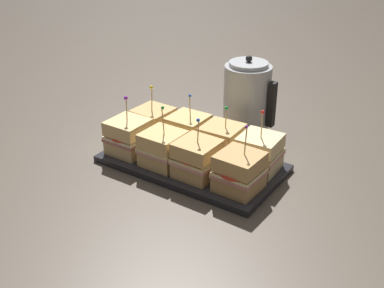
{
  "coord_description": "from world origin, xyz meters",
  "views": [
    {
      "loc": [
        0.66,
        -0.98,
        0.67
      ],
      "look_at": [
        0.0,
        0.0,
        0.07
      ],
      "focal_mm": 45.0,
      "sensor_mm": 36.0,
      "label": 1
    }
  ],
  "objects_px": {
    "sandwich_front_center_left": "(163,148)",
    "sandwich_back_far_left": "(154,124)",
    "sandwich_back_center_left": "(188,132)",
    "sandwich_front_far_left": "(128,137)",
    "sandwich_front_far_right": "(239,172)",
    "kettle_steel": "(247,101)",
    "sandwich_back_far_right": "(259,153)",
    "serving_platter": "(192,163)",
    "sandwich_back_center_right": "(222,142)",
    "sandwich_front_center_right": "(197,159)"
  },
  "relations": [
    {
      "from": "serving_platter",
      "to": "sandwich_back_center_left",
      "type": "relative_size",
      "value": 2.96
    },
    {
      "from": "serving_platter",
      "to": "kettle_steel",
      "type": "height_order",
      "value": "kettle_steel"
    },
    {
      "from": "sandwich_front_center_right",
      "to": "sandwich_front_far_right",
      "type": "bearing_deg",
      "value": 0.32
    },
    {
      "from": "kettle_steel",
      "to": "serving_platter",
      "type": "bearing_deg",
      "value": -97.57
    },
    {
      "from": "sandwich_front_far_left",
      "to": "sandwich_back_far_right",
      "type": "relative_size",
      "value": 0.99
    },
    {
      "from": "sandwich_back_center_left",
      "to": "sandwich_back_far_right",
      "type": "distance_m",
      "value": 0.23
    },
    {
      "from": "sandwich_front_far_left",
      "to": "sandwich_front_far_right",
      "type": "distance_m",
      "value": 0.36
    },
    {
      "from": "sandwich_front_far_left",
      "to": "kettle_steel",
      "type": "height_order",
      "value": "kettle_steel"
    },
    {
      "from": "sandwich_front_far_right",
      "to": "sandwich_back_far_right",
      "type": "relative_size",
      "value": 1.0
    },
    {
      "from": "serving_platter",
      "to": "sandwich_back_far_right",
      "type": "bearing_deg",
      "value": 18.91
    },
    {
      "from": "sandwich_front_far_left",
      "to": "sandwich_front_far_right",
      "type": "height_order",
      "value": "sandwich_front_far_right"
    },
    {
      "from": "sandwich_front_far_right",
      "to": "sandwich_back_center_right",
      "type": "xyz_separation_m",
      "value": [
        -0.12,
        0.12,
        -0.0
      ]
    },
    {
      "from": "sandwich_front_center_right",
      "to": "serving_platter",
      "type": "bearing_deg",
      "value": 133.3
    },
    {
      "from": "sandwich_front_center_left",
      "to": "sandwich_front_far_right",
      "type": "bearing_deg",
      "value": 0.09
    },
    {
      "from": "sandwich_front_center_left",
      "to": "kettle_steel",
      "type": "relative_size",
      "value": 0.66
    },
    {
      "from": "sandwich_front_center_right",
      "to": "kettle_steel",
      "type": "distance_m",
      "value": 0.32
    },
    {
      "from": "sandwich_back_center_right",
      "to": "kettle_steel",
      "type": "bearing_deg",
      "value": 97.84
    },
    {
      "from": "serving_platter",
      "to": "sandwich_back_far_left",
      "type": "xyz_separation_m",
      "value": [
        -0.18,
        0.06,
        0.06
      ]
    },
    {
      "from": "sandwich_back_far_left",
      "to": "sandwich_back_center_left",
      "type": "xyz_separation_m",
      "value": [
        0.12,
        0.0,
        0.0
      ]
    },
    {
      "from": "sandwich_front_center_right",
      "to": "kettle_steel",
      "type": "height_order",
      "value": "kettle_steel"
    },
    {
      "from": "sandwich_front_center_left",
      "to": "sandwich_back_far_left",
      "type": "bearing_deg",
      "value": 136.6
    },
    {
      "from": "serving_platter",
      "to": "sandwich_front_center_left",
      "type": "distance_m",
      "value": 0.1
    },
    {
      "from": "sandwich_front_center_left",
      "to": "kettle_steel",
      "type": "xyz_separation_m",
      "value": [
        0.09,
        0.31,
        0.05
      ]
    },
    {
      "from": "sandwich_front_far_left",
      "to": "sandwich_back_far_left",
      "type": "relative_size",
      "value": 1.01
    },
    {
      "from": "serving_platter",
      "to": "sandwich_front_far_left",
      "type": "bearing_deg",
      "value": -162.36
    },
    {
      "from": "sandwich_front_far_right",
      "to": "kettle_steel",
      "type": "bearing_deg",
      "value": 115.15
    },
    {
      "from": "sandwich_front_far_left",
      "to": "kettle_steel",
      "type": "xyz_separation_m",
      "value": [
        0.21,
        0.31,
        0.05
      ]
    },
    {
      "from": "sandwich_back_far_right",
      "to": "sandwich_back_far_left",
      "type": "bearing_deg",
      "value": -179.42
    },
    {
      "from": "sandwich_back_center_right",
      "to": "sandwich_front_far_left",
      "type": "bearing_deg",
      "value": -154.24
    },
    {
      "from": "sandwich_front_center_left",
      "to": "serving_platter",
      "type": "bearing_deg",
      "value": 46.31
    },
    {
      "from": "sandwich_front_far_right",
      "to": "sandwich_back_center_right",
      "type": "distance_m",
      "value": 0.17
    },
    {
      "from": "sandwich_back_far_left",
      "to": "sandwich_back_center_right",
      "type": "relative_size",
      "value": 1.07
    },
    {
      "from": "sandwich_front_center_left",
      "to": "sandwich_back_far_right",
      "type": "xyz_separation_m",
      "value": [
        0.23,
        0.12,
        0.0
      ]
    },
    {
      "from": "sandwich_front_far_left",
      "to": "sandwich_back_far_left",
      "type": "bearing_deg",
      "value": 88.79
    },
    {
      "from": "sandwich_back_far_left",
      "to": "sandwich_back_far_right",
      "type": "distance_m",
      "value": 0.35
    },
    {
      "from": "sandwich_back_far_left",
      "to": "sandwich_back_center_left",
      "type": "relative_size",
      "value": 1.02
    },
    {
      "from": "sandwich_front_center_left",
      "to": "sandwich_back_center_right",
      "type": "xyz_separation_m",
      "value": [
        0.12,
        0.12,
        0.0
      ]
    },
    {
      "from": "sandwich_front_center_left",
      "to": "sandwich_front_far_right",
      "type": "distance_m",
      "value": 0.24
    },
    {
      "from": "sandwich_front_center_left",
      "to": "sandwich_back_far_left",
      "type": "height_order",
      "value": "sandwich_front_center_left"
    },
    {
      "from": "sandwich_front_center_left",
      "to": "sandwich_back_far_left",
      "type": "distance_m",
      "value": 0.17
    },
    {
      "from": "serving_platter",
      "to": "sandwich_back_far_right",
      "type": "relative_size",
      "value": 2.83
    },
    {
      "from": "sandwich_front_center_left",
      "to": "sandwich_back_center_left",
      "type": "distance_m",
      "value": 0.12
    },
    {
      "from": "serving_platter",
      "to": "sandwich_front_center_left",
      "type": "bearing_deg",
      "value": -133.69
    },
    {
      "from": "serving_platter",
      "to": "sandwich_back_far_left",
      "type": "distance_m",
      "value": 0.2
    },
    {
      "from": "sandwich_back_center_left",
      "to": "kettle_steel",
      "type": "height_order",
      "value": "kettle_steel"
    },
    {
      "from": "serving_platter",
      "to": "sandwich_back_center_left",
      "type": "bearing_deg",
      "value": 132.23
    },
    {
      "from": "sandwich_front_far_left",
      "to": "sandwich_back_center_right",
      "type": "height_order",
      "value": "sandwich_front_far_left"
    },
    {
      "from": "sandwich_front_center_right",
      "to": "sandwich_front_far_left",
      "type": "bearing_deg",
      "value": 179.61
    },
    {
      "from": "sandwich_front_far_left",
      "to": "sandwich_front_center_right",
      "type": "relative_size",
      "value": 1.05
    },
    {
      "from": "sandwich_front_center_right",
      "to": "sandwich_back_center_right",
      "type": "height_order",
      "value": "sandwich_front_center_right"
    }
  ]
}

